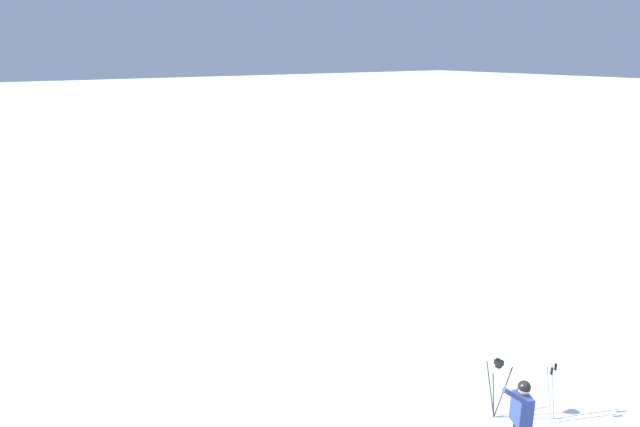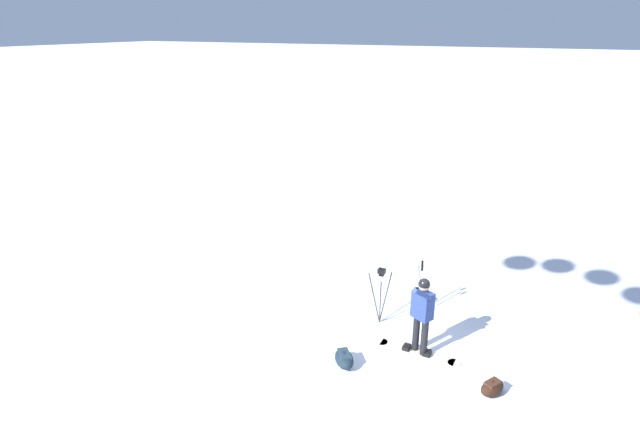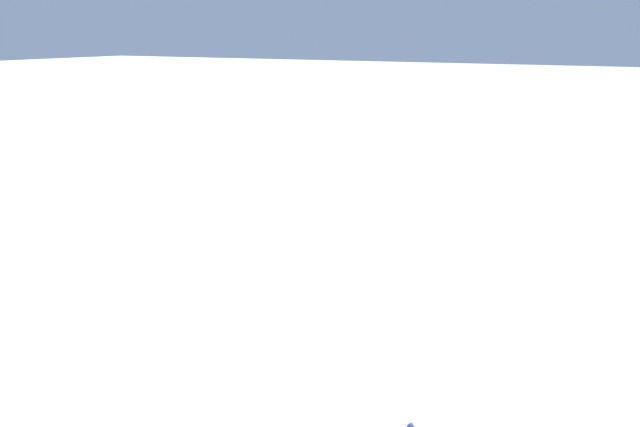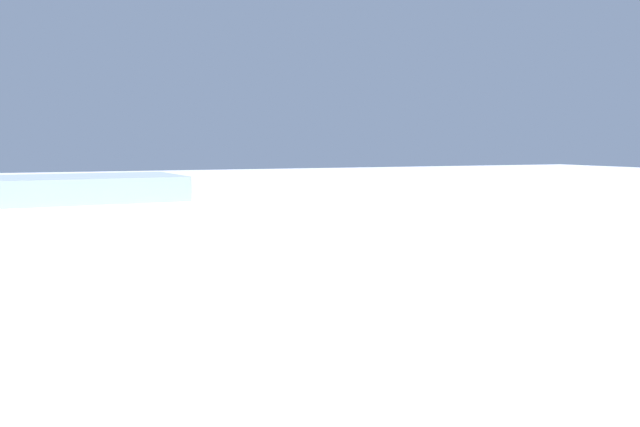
{
  "view_description": "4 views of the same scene",
  "coord_description": "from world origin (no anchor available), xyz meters",
  "views": [
    {
      "loc": [
        -7.95,
        -5.43,
        7.41
      ],
      "look_at": [
        -3.13,
        1.72,
        4.95
      ],
      "focal_mm": 32.4,
      "sensor_mm": 36.0,
      "label": 1
    },
    {
      "loc": [
        -8.7,
        -2.04,
        6.35
      ],
      "look_at": [
        -2.02,
        1.24,
        3.59
      ],
      "focal_mm": 28.79,
      "sensor_mm": 36.0,
      "label": 2
    },
    {
      "loc": [
        2.94,
        -8.59,
        7.2
      ],
      "look_at": [
        -2.55,
        1.47,
        4.24
      ],
      "focal_mm": 39.98,
      "sensor_mm": 36.0,
      "label": 3
    },
    {
      "loc": [
        -0.27,
        9.96,
        6.5
      ],
      "look_at": [
        -3.62,
        1.93,
        5.56
      ],
      "focal_mm": 36.05,
      "sensor_mm": 36.0,
      "label": 4
    }
  ],
  "objects": []
}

